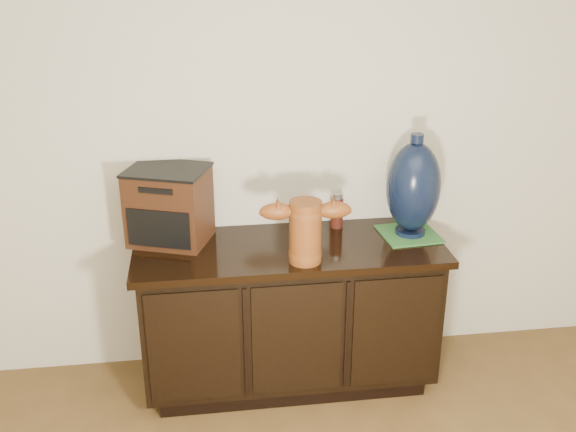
{
  "coord_description": "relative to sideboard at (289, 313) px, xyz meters",
  "views": [
    {
      "loc": [
        -0.39,
        -0.62,
        2.11
      ],
      "look_at": [
        -0.01,
        2.18,
        0.93
      ],
      "focal_mm": 42.0,
      "sensor_mm": 36.0,
      "label": 1
    }
  ],
  "objects": [
    {
      "name": "green_mat",
      "position": [
        0.6,
        0.05,
        0.37
      ],
      "size": [
        0.29,
        0.29,
        0.01
      ],
      "primitive_type": "cube",
      "rotation": [
        0.0,
        0.0,
        0.09
      ],
      "color": "#2E672E",
      "rests_on": "sideboard"
    },
    {
      "name": "lamp_base",
      "position": [
        0.6,
        0.05,
        0.61
      ],
      "size": [
        0.28,
        0.28,
        0.5
      ],
      "rotation": [
        0.0,
        0.0,
        0.09
      ],
      "color": "black",
      "rests_on": "green_mat"
    },
    {
      "name": "spray_can",
      "position": [
        0.27,
        0.19,
        0.46
      ],
      "size": [
        0.06,
        0.06,
        0.18
      ],
      "color": "#5E1C10",
      "rests_on": "sideboard"
    },
    {
      "name": "sideboard",
      "position": [
        0.0,
        0.0,
        0.0
      ],
      "size": [
        1.46,
        0.56,
        0.75
      ],
      "color": "black",
      "rests_on": "ground"
    },
    {
      "name": "terracotta_vessel",
      "position": [
        0.05,
        -0.17,
        0.53
      ],
      "size": [
        0.41,
        0.16,
        0.29
      ],
      "rotation": [
        0.0,
        0.0,
        -0.07
      ],
      "color": "brown",
      "rests_on": "sideboard"
    },
    {
      "name": "tv_radio",
      "position": [
        -0.55,
        0.14,
        0.55
      ],
      "size": [
        0.44,
        0.4,
        0.36
      ],
      "rotation": [
        0.0,
        0.0,
        -0.35
      ],
      "color": "#361B0D",
      "rests_on": "sideboard"
    }
  ]
}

